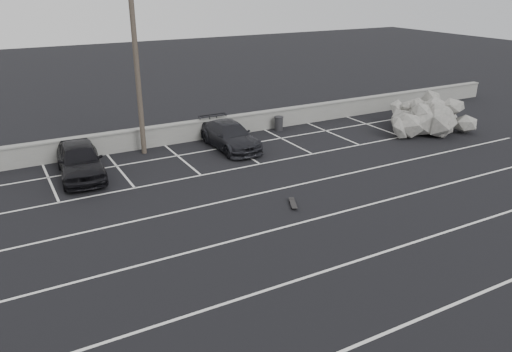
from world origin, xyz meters
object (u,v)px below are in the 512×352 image
car_left (80,160)px  riprap_pile (424,120)px  car_right (230,136)px  trash_bin (279,123)px  utility_pole (136,58)px  skateboard (293,204)px

car_left → riprap_pile: size_ratio=0.76×
car_right → trash_bin: car_right is taller
car_right → trash_bin: 4.14m
car_left → trash_bin: 11.51m
car_right → utility_pole: utility_pole is taller
car_left → utility_pole: size_ratio=0.49×
car_left → car_right: 7.51m
utility_pole → riprap_pile: 16.25m
car_right → trash_bin: size_ratio=5.62×
utility_pole → skateboard: (3.15, -8.85, -4.61)m
trash_bin → skateboard: size_ratio=0.96×
riprap_pile → skateboard: 13.12m
riprap_pile → trash_bin: bearing=151.2°
utility_pole → skateboard: 10.47m
car_left → skateboard: bearing=-42.7°
car_left → utility_pole: (3.36, 1.77, 3.92)m
car_left → skateboard: 9.65m
car_right → skateboard: (-0.98, -7.52, -0.58)m
skateboard → trash_bin: bearing=86.2°
trash_bin → riprap_pile: bearing=-28.8°
utility_pole → skateboard: size_ratio=11.05×
trash_bin → skateboard: bearing=-118.1°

